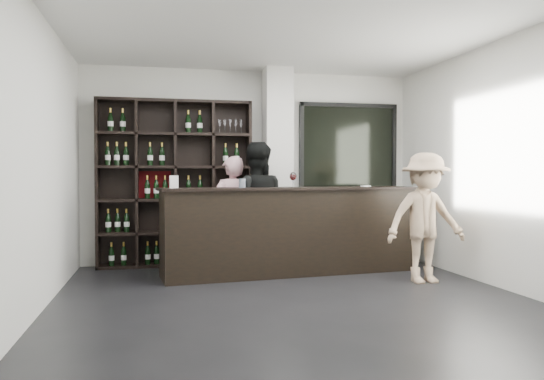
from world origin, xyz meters
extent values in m
cube|color=black|center=(0.00, 0.00, -0.01)|extent=(5.00, 5.50, 0.01)
cube|color=silver|center=(0.35, 2.47, 1.45)|extent=(0.40, 0.40, 2.90)
cube|color=black|center=(1.55, 2.69, 1.40)|extent=(1.60, 0.08, 2.10)
cube|color=black|center=(1.55, 2.69, 1.40)|extent=(1.48, 0.02, 1.98)
cube|color=black|center=(0.35, 1.60, 0.56)|extent=(3.42, 0.64, 1.12)
cube|color=black|center=(0.35, 1.60, 1.14)|extent=(3.50, 0.72, 0.03)
imported|color=#D6A0A7|center=(-0.39, 2.09, 0.79)|extent=(0.65, 0.50, 1.58)
imported|color=black|center=(-0.10, 1.85, 0.88)|extent=(0.96, 0.81, 1.77)
imported|color=tan|center=(1.80, 0.68, 0.80)|extent=(1.05, 0.63, 1.59)
cylinder|color=#A3B3C7|center=(-0.33, 1.54, 1.21)|extent=(0.09, 0.09, 0.12)
cube|color=white|center=(1.45, 1.74, 1.16)|extent=(0.12, 0.12, 0.02)
cube|color=white|center=(-1.20, 1.54, 1.23)|extent=(0.11, 0.07, 0.16)
camera|label=1|loc=(-1.40, -5.24, 1.32)|focal=35.00mm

